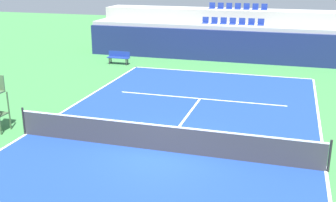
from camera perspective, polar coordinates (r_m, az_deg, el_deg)
ground_plane at (r=14.76m, az=-0.95°, el=-6.83°), size 80.00×80.00×0.00m
court_surface at (r=14.76m, az=-0.95°, el=-6.81°), size 11.00×24.00×0.01m
baseline_far at (r=25.82m, az=7.03°, el=3.85°), size 11.00×0.10×0.00m
sideline_left at (r=17.08m, az=-18.73°, el=-4.28°), size 0.10×24.00×0.00m
sideline_right at (r=14.26m, az=20.72°, el=-8.93°), size 0.10×24.00×0.00m
service_line_far at (r=20.56m, az=4.40°, el=0.33°), size 8.26×0.10×0.00m
centre_service_line at (r=17.60m, az=2.17°, el=-2.64°), size 0.10×6.40×0.00m
back_wall at (r=28.79m, az=8.23°, el=7.36°), size 20.22×0.30×2.12m
stands_tier_lower at (r=30.08m, az=8.63°, el=8.03°), size 20.22×2.40×2.38m
stands_tier_upper at (r=32.37m, az=9.29°, el=9.41°), size 20.22×2.40×3.19m
seating_row_lower at (r=29.99m, az=8.78°, el=10.53°), size 4.31×0.44×0.44m
seating_row_upper at (r=32.27m, az=9.46°, el=12.45°), size 4.31×0.44×0.44m
tennis_net at (r=14.56m, az=-0.96°, el=-5.00°), size 11.08×0.08×1.07m
player_bench at (r=28.09m, az=-6.72°, el=6.02°), size 1.50×0.40×0.85m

